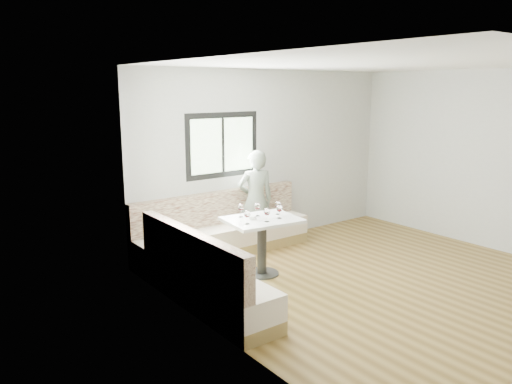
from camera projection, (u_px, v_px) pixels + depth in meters
room at (383, 177)px, 6.27m from camera, size 5.01×5.01×2.81m
banquette at (216, 250)px, 6.81m from camera, size 2.90×2.80×0.95m
table at (262, 233)px, 6.74m from camera, size 1.05×0.86×0.79m
person at (256, 200)px, 7.81m from camera, size 0.67×0.55×1.57m
olive_ramekin at (252, 217)px, 6.68m from camera, size 0.10×0.10×0.04m
wine_glass_a at (247, 214)px, 6.40m from camera, size 0.08×0.08×0.19m
wine_glass_b at (267, 212)px, 6.50m from camera, size 0.08×0.08×0.19m
wine_glass_c at (279, 209)px, 6.68m from camera, size 0.08×0.08×0.19m
wine_glass_d at (257, 207)px, 6.80m from camera, size 0.08×0.08×0.19m
wine_glass_e at (278, 205)px, 6.89m from camera, size 0.08×0.08×0.19m
wine_glass_f at (241, 208)px, 6.74m from camera, size 0.08×0.08×0.19m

